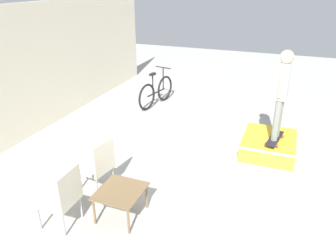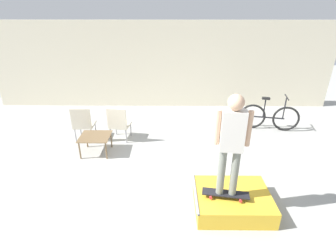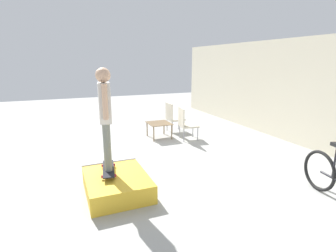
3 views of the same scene
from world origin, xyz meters
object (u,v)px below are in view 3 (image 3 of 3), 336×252
coffee_table (159,125)px  patio_chair_right (186,122)px  skate_ramp_box (117,184)px  person_skater (105,111)px  patio_chair_left (173,116)px  skateboard_on_ramp (108,169)px

coffee_table → patio_chair_right: 0.84m
skate_ramp_box → coffee_table: 3.62m
skate_ramp_box → person_skater: person_skater is taller
coffee_table → patio_chair_right: patio_chair_right is taller
skate_ramp_box → person_skater: 1.36m
coffee_table → patio_chair_left: size_ratio=0.75×
coffee_table → patio_chair_left: patio_chair_left is taller
skate_ramp_box → skateboard_on_ramp: skateboard_on_ramp is taller
skate_ramp_box → patio_chair_left: size_ratio=1.40×
person_skater → skate_ramp_box: bearing=41.1°
person_skater → coffee_table: 3.71m
patio_chair_left → skate_ramp_box: bearing=142.1°
skateboard_on_ramp → coffee_table: (-2.86, 2.08, 0.00)m
person_skater → patio_chair_right: person_skater is taller
skate_ramp_box → patio_chair_left: bearing=143.0°
skateboard_on_ramp → coffee_table: 3.54m
person_skater → patio_chair_right: bearing=137.4°
skateboard_on_ramp → patio_chair_right: 3.65m
skateboard_on_ramp → coffee_table: coffee_table is taller
skate_ramp_box → patio_chair_left: patio_chair_left is taller
patio_chair_left → patio_chair_right: size_ratio=1.00×
coffee_table → patio_chair_left: bearing=125.8°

